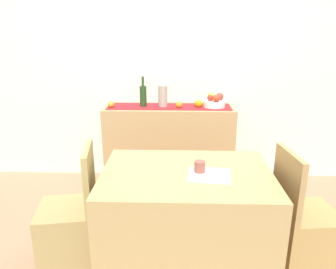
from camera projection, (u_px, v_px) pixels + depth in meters
name	position (u px, v px, depth m)	size (l,w,h in m)	color
ground_plane	(158.00, 230.00, 2.83)	(6.40, 6.40, 0.02)	#9C765A
room_wall_rear	(164.00, 60.00, 3.53)	(6.40, 0.06, 2.70)	silver
sideboard_console	(169.00, 146.00, 3.56)	(1.38, 0.42, 0.89)	tan
table_runner	(169.00, 107.00, 3.42)	(1.30, 0.32, 0.01)	maroon
fruit_bowl	(214.00, 104.00, 3.39)	(0.23, 0.23, 0.06)	white
apple_front	(216.00, 98.00, 3.31)	(0.07, 0.07, 0.07)	#BD3921
apple_center	(210.00, 98.00, 3.37)	(0.06, 0.06, 0.06)	red
apple_right	(220.00, 96.00, 3.40)	(0.08, 0.08, 0.08)	#AD382B
apple_left	(211.00, 96.00, 3.43)	(0.07, 0.07, 0.07)	#8AAA31
wine_bottle	(143.00, 96.00, 3.39)	(0.07, 0.07, 0.32)	#233E1A
ceramic_vase	(163.00, 96.00, 3.39)	(0.09, 0.09, 0.23)	#A39588
orange_loose_mid	(179.00, 105.00, 3.36)	(0.07, 0.07, 0.07)	orange
orange_loose_far	(198.00, 104.00, 3.38)	(0.08, 0.08, 0.08)	orange
orange_loose_near_bowl	(111.00, 105.00, 3.37)	(0.07, 0.07, 0.07)	orange
dining_table	(186.00, 219.00, 2.31)	(1.17, 0.83, 0.74)	tan
open_book	(209.00, 175.00, 2.13)	(0.28, 0.21, 0.02)	white
coffee_cup	(200.00, 168.00, 2.15)	(0.07, 0.07, 0.09)	brown
chair_near_window	(71.00, 229.00, 2.37)	(0.46, 0.46, 0.90)	#A48B56
chair_by_corner	(303.00, 234.00, 2.32)	(0.44, 0.44, 0.90)	tan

